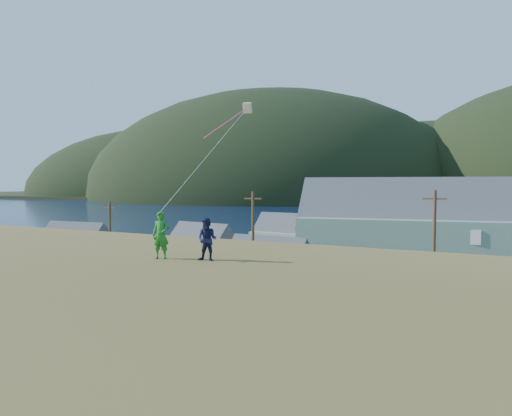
{
  "coord_description": "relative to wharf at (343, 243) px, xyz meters",
  "views": [
    {
      "loc": [
        14.17,
        -32.65,
        10.01
      ],
      "look_at": [
        3.91,
        -11.98,
        8.8
      ],
      "focal_mm": 32.0,
      "sensor_mm": 36.0,
      "label": 1
    }
  ],
  "objects": [
    {
      "name": "ground",
      "position": [
        6.0,
        -40.0,
        -0.45
      ],
      "size": [
        900.0,
        900.0,
        0.0
      ],
      "primitive_type": "plane",
      "color": "#0A1638",
      "rests_on": "ground"
    },
    {
      "name": "grass_strip",
      "position": [
        6.0,
        -42.0,
        -0.4
      ],
      "size": [
        110.0,
        8.0,
        0.1
      ],
      "primitive_type": "cube",
      "color": "#4C3D19",
      "rests_on": "ground"
    },
    {
      "name": "waterfront_lot",
      "position": [
        6.0,
        -23.0,
        -0.39
      ],
      "size": [
        72.0,
        36.0,
        0.12
      ],
      "primitive_type": "cube",
      "color": "#28282B",
      "rests_on": "ground"
    },
    {
      "name": "wharf",
      "position": [
        0.0,
        0.0,
        0.0
      ],
      "size": [
        26.0,
        14.0,
        0.9
      ],
      "primitive_type": "cube",
      "color": "gray",
      "rests_on": "ground"
    },
    {
      "name": "far_shore",
      "position": [
        6.0,
        290.0,
        0.55
      ],
      "size": [
        900.0,
        320.0,
        2.0
      ],
      "primitive_type": "cube",
      "color": "black",
      "rests_on": "ground"
    },
    {
      "name": "lodge",
      "position": [
        19.59,
        -19.29,
        4.55
      ],
      "size": [
        38.16,
        16.12,
        13.01
      ],
      "rotation": [
        0.0,
        0.0,
        0.16
      ],
      "color": "gray",
      "rests_on": "waterfront_lot"
    },
    {
      "name": "shed_teal",
      "position": [
        -23.85,
        -33.82,
        2.01
      ],
      "size": [
        8.75,
        6.46,
        6.57
      ],
      "rotation": [
        0.0,
        0.0,
        0.08
      ],
      "color": "#29605E",
      "rests_on": "waterfront_lot"
    },
    {
      "name": "shed_palegreen_near",
      "position": [
        -11.89,
        -24.45,
        1.87
      ],
      "size": [
        9.2,
        6.57,
        6.11
      ],
      "rotation": [
        0.0,
        0.0,
        -0.17
      ],
      "color": "gray",
      "rests_on": "waterfront_lot"
    },
    {
      "name": "shed_white",
      "position": [
        2.26,
        -34.58,
        1.92
      ],
      "size": [
        8.01,
        5.59,
        6.15
      ],
      "rotation": [
        0.0,
        0.0,
        -0.06
      ],
      "color": "beige",
      "rests_on": "waterfront_lot"
    },
    {
      "name": "shed_palegreen_far",
      "position": [
        -3.59,
        -13.8,
        2.29
      ],
      "size": [
        11.22,
        7.12,
        7.17
      ],
      "rotation": [
        0.0,
        0.0,
        -0.11
      ],
      "color": "gray",
      "rests_on": "waterfront_lot"
    },
    {
      "name": "utility_poles",
      "position": [
        3.1,
        -38.5,
        4.17
      ],
      "size": [
        30.54,
        0.24,
        9.47
      ],
      "color": "#47331E",
      "rests_on": "waterfront_lot"
    },
    {
      "name": "parked_cars",
      "position": [
        -4.36,
        -18.61,
        0.39
      ],
      "size": [
        26.11,
        12.74,
        1.56
      ],
      "color": "#2F5476",
      "rests_on": "waterfront_lot"
    },
    {
      "name": "kite_flyer_green",
      "position": [
        9.39,
        -58.98,
        7.64
      ],
      "size": [
        0.74,
        0.59,
        1.78
      ],
      "primitive_type": "imported",
      "rotation": [
        0.0,
        0.0,
        0.29
      ],
      "color": "#217922",
      "rests_on": "hillside"
    },
    {
      "name": "kite_flyer_navy",
      "position": [
        11.19,
        -58.58,
        7.54
      ],
      "size": [
        0.84,
        0.69,
        1.57
      ],
      "primitive_type": "imported",
      "rotation": [
        0.0,
        0.0,
        0.13
      ],
      "color": "#161A3F",
      "rests_on": "hillside"
    },
    {
      "name": "kite_rig",
      "position": [
        8.56,
        -50.81,
        13.47
      ],
      "size": [
        1.01,
        4.51,
        9.98
      ],
      "color": "beige",
      "rests_on": "ground"
    }
  ]
}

